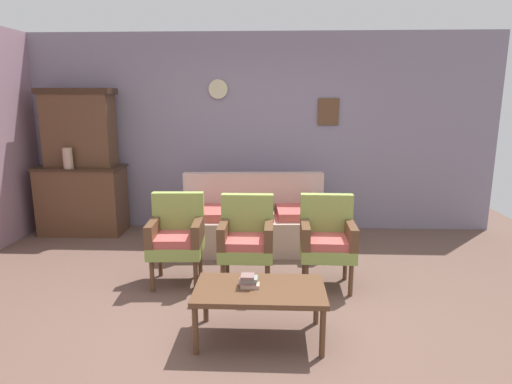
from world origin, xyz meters
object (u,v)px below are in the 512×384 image
(floral_couch, at_px, (254,222))
(book_stack_on_table, at_px, (249,281))
(vase_on_cabinet, at_px, (68,158))
(armchair_row_middle, at_px, (327,237))
(coffee_table, at_px, (260,293))
(side_cabinet, at_px, (83,200))
(armchair_near_cabinet, at_px, (247,237))
(armchair_near_couch_end, at_px, (177,235))

(floral_couch, relative_size, book_stack_on_table, 11.56)
(vase_on_cabinet, height_order, armchair_row_middle, vase_on_cabinet)
(coffee_table, bearing_deg, book_stack_on_table, 169.05)
(book_stack_on_table, bearing_deg, floral_couch, 91.61)
(vase_on_cabinet, bearing_deg, book_stack_on_table, -44.15)
(side_cabinet, bearing_deg, book_stack_on_table, -46.95)
(armchair_row_middle, bearing_deg, armchair_near_cabinet, -177.60)
(armchair_near_couch_end, relative_size, book_stack_on_table, 5.69)
(armchair_row_middle, distance_m, book_stack_on_table, 1.23)
(floral_couch, height_order, book_stack_on_table, floral_couch)
(armchair_near_couch_end, bearing_deg, vase_on_cabinet, 140.63)
(armchair_row_middle, bearing_deg, coffee_table, -121.67)
(armchair_near_couch_end, height_order, book_stack_on_table, armchair_near_couch_end)
(floral_couch, relative_size, armchair_near_cabinet, 2.03)
(side_cabinet, bearing_deg, armchair_near_cabinet, -34.84)
(vase_on_cabinet, bearing_deg, side_cabinet, 69.10)
(armchair_near_cabinet, bearing_deg, coffee_table, -80.53)
(vase_on_cabinet, xyz_separation_m, armchair_row_middle, (3.22, -1.43, -0.57))
(armchair_near_couch_end, height_order, armchair_row_middle, same)
(side_cabinet, bearing_deg, vase_on_cabinet, -110.90)
(side_cabinet, distance_m, armchair_row_middle, 3.54)
(vase_on_cabinet, xyz_separation_m, book_stack_on_table, (2.51, -2.44, -0.60))
(floral_couch, bearing_deg, coffee_table, -86.06)
(book_stack_on_table, bearing_deg, side_cabinet, 133.05)
(coffee_table, bearing_deg, vase_on_cabinet, 136.63)
(vase_on_cabinet, bearing_deg, armchair_near_couch_end, -39.37)
(side_cabinet, bearing_deg, floral_couch, -12.23)
(floral_couch, relative_size, coffee_table, 1.83)
(vase_on_cabinet, relative_size, floral_couch, 0.15)
(side_cabinet, distance_m, armchair_near_cabinet, 2.88)
(floral_couch, xyz_separation_m, armchair_near_couch_end, (-0.72, -1.08, 0.17))
(floral_couch, xyz_separation_m, armchair_row_middle, (0.77, -1.10, 0.17))
(armchair_near_couch_end, distance_m, book_stack_on_table, 1.28)
(vase_on_cabinet, distance_m, armchair_row_middle, 3.57)
(side_cabinet, xyz_separation_m, armchair_near_cabinet, (2.36, -1.65, 0.03))
(armchair_near_couch_end, xyz_separation_m, coffee_table, (0.87, -1.03, -0.12))
(vase_on_cabinet, xyz_separation_m, armchair_near_cabinet, (2.43, -1.47, -0.57))
(armchair_row_middle, height_order, book_stack_on_table, armchair_row_middle)
(armchair_near_cabinet, relative_size, book_stack_on_table, 5.69)
(armchair_near_cabinet, height_order, book_stack_on_table, armchair_near_cabinet)
(floral_couch, relative_size, armchair_near_couch_end, 2.03)
(armchair_near_couch_end, relative_size, armchair_row_middle, 1.00)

